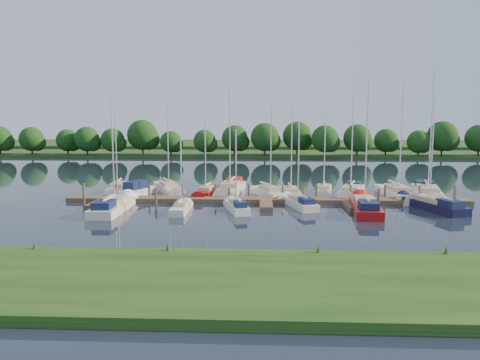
{
  "coord_description": "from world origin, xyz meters",
  "views": [
    {
      "loc": [
        -0.48,
        -38.16,
        8.19
      ],
      "look_at": [
        -2.59,
        8.0,
        2.2
      ],
      "focal_mm": 35.0,
      "sensor_mm": 36.0,
      "label": 1
    }
  ],
  "objects_px": {
    "dock": "(266,201)",
    "sailboat_s_2": "(237,207)",
    "sailboat_n_5": "(270,194)",
    "motorboat": "(136,192)",
    "sailboat_n_0": "(118,190)"
  },
  "relations": [
    {
      "from": "dock",
      "to": "sailboat_n_5",
      "type": "relative_size",
      "value": 4.01
    },
    {
      "from": "sailboat_s_2",
      "to": "sailboat_n_5",
      "type": "bearing_deg",
      "value": 54.78
    },
    {
      "from": "dock",
      "to": "sailboat_s_2",
      "type": "xyz_separation_m",
      "value": [
        -2.66,
        -4.07,
        0.12
      ]
    },
    {
      "from": "sailboat_n_0",
      "to": "dock",
      "type": "bearing_deg",
      "value": 153.13
    },
    {
      "from": "sailboat_n_0",
      "to": "motorboat",
      "type": "relative_size",
      "value": 1.59
    },
    {
      "from": "sailboat_s_2",
      "to": "sailboat_n_0",
      "type": "bearing_deg",
      "value": 129.68
    },
    {
      "from": "sailboat_n_0",
      "to": "motorboat",
      "type": "xyz_separation_m",
      "value": [
        2.51,
        -1.81,
        0.1
      ]
    },
    {
      "from": "sailboat_n_5",
      "to": "sailboat_s_2",
      "type": "relative_size",
      "value": 1.3
    },
    {
      "from": "sailboat_n_5",
      "to": "dock",
      "type": "bearing_deg",
      "value": 60.49
    },
    {
      "from": "dock",
      "to": "sailboat_s_2",
      "type": "distance_m",
      "value": 4.87
    },
    {
      "from": "sailboat_s_2",
      "to": "dock",
      "type": "bearing_deg",
      "value": 42.41
    },
    {
      "from": "dock",
      "to": "sailboat_n_0",
      "type": "xyz_separation_m",
      "value": [
        -16.66,
        6.06,
        0.08
      ]
    },
    {
      "from": "motorboat",
      "to": "sailboat_n_5",
      "type": "distance_m",
      "value": 14.58
    },
    {
      "from": "motorboat",
      "to": "sailboat_n_5",
      "type": "height_order",
      "value": "sailboat_n_5"
    },
    {
      "from": "dock",
      "to": "motorboat",
      "type": "distance_m",
      "value": 14.77
    }
  ]
}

